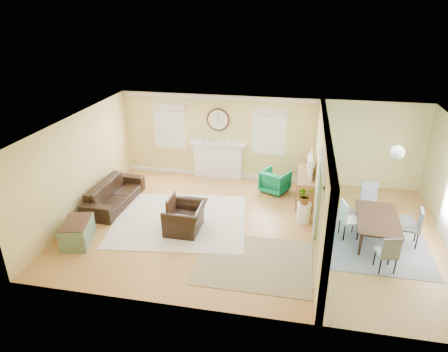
{
  "coord_description": "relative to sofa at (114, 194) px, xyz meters",
  "views": [
    {
      "loc": [
        0.92,
        -8.47,
        5.14
      ],
      "look_at": [
        -0.8,
        0.3,
        1.2
      ],
      "focal_mm": 32.0,
      "sensor_mm": 36.0,
      "label": 1
    }
  ],
  "objects": [
    {
      "name": "window_right",
      "position": [
        3.94,
        2.44,
        1.34
      ],
      "size": [
        1.05,
        0.13,
        1.42
      ],
      "color": "white",
      "rests_on": "wall_back"
    },
    {
      "name": "dining_chair_n",
      "position": [
        6.73,
        0.55,
        0.24
      ],
      "size": [
        0.5,
        0.5,
        0.94
      ],
      "color": "slate",
      "rests_on": "floor"
    },
    {
      "name": "rug_jute",
      "position": [
        4.09,
        -1.92,
        -0.31
      ],
      "size": [
        2.44,
        2.0,
        0.01
      ],
      "primitive_type": "cube",
      "rotation": [
        0.0,
        0.0,
        -0.0
      ],
      "color": "#998765",
      "rests_on": "floor"
    },
    {
      "name": "pendant",
      "position": [
        6.89,
        -0.51,
        1.88
      ],
      "size": [
        0.3,
        0.3,
        0.55
      ],
      "color": "gold",
      "rests_on": "ceiling"
    },
    {
      "name": "green_chair",
      "position": [
        4.25,
        1.64,
        0.01
      ],
      "size": [
        0.96,
        0.97,
        0.66
      ],
      "primitive_type": "imported",
      "rotation": [
        0.0,
        0.0,
        2.68
      ],
      "color": "#016F46",
      "rests_on": "floor"
    },
    {
      "name": "wall_front",
      "position": [
        3.89,
        -3.51,
        0.98
      ],
      "size": [
        9.0,
        0.02,
        2.6
      ],
      "primitive_type": "cube",
      "color": "tan",
      "rests_on": "ground"
    },
    {
      "name": "dining_chair_e",
      "position": [
        7.45,
        -0.55,
        0.22
      ],
      "size": [
        0.46,
        0.46,
        0.92
      ],
      "color": "slate",
      "rests_on": "floor"
    },
    {
      "name": "wall_clock",
      "position": [
        2.39,
        2.45,
        1.53
      ],
      "size": [
        0.7,
        0.07,
        0.7
      ],
      "color": "#482A1E",
      "rests_on": "wall_back"
    },
    {
      "name": "trunk",
      "position": [
        -0.0,
        -1.93,
        -0.05
      ],
      "size": [
        0.8,
        1.06,
        0.55
      ],
      "color": "slate",
      "rests_on": "floor"
    },
    {
      "name": "fireplace",
      "position": [
        2.39,
        2.37,
        0.28
      ],
      "size": [
        1.7,
        0.3,
        1.17
      ],
      "color": "white",
      "rests_on": "ground"
    },
    {
      "name": "partition",
      "position": [
        5.4,
        -0.23,
        1.04
      ],
      "size": [
        0.17,
        6.0,
        2.6
      ],
      "color": "tan",
      "rests_on": "ground"
    },
    {
      "name": "potted_plant",
      "position": [
        5.09,
        0.03,
        0.42
      ],
      "size": [
        0.52,
        0.49,
        0.45
      ],
      "primitive_type": "imported",
      "rotation": [
        0.0,
        0.0,
        0.43
      ],
      "color": "#337F33",
      "rests_on": "garden_stool"
    },
    {
      "name": "floor",
      "position": [
        3.89,
        -0.51,
        -0.32
      ],
      "size": [
        9.0,
        9.0,
        0.0
      ],
      "primitive_type": "plane",
      "color": "#AB7343",
      "rests_on": "ground"
    },
    {
      "name": "sofa",
      "position": [
        0.0,
        0.0,
        0.0
      ],
      "size": [
        0.92,
        2.22,
        0.64
      ],
      "primitive_type": "imported",
      "rotation": [
        0.0,
        0.0,
        1.54
      ],
      "color": "black",
      "rests_on": "floor"
    },
    {
      "name": "ceiling",
      "position": [
        3.89,
        -0.51,
        2.28
      ],
      "size": [
        9.0,
        6.0,
        0.02
      ],
      "primitive_type": "cube",
      "color": "white",
      "rests_on": "wall_back"
    },
    {
      "name": "credenza",
      "position": [
        5.13,
        1.24,
        0.08
      ],
      "size": [
        0.53,
        1.56,
        0.8
      ],
      "color": "#A0704C",
      "rests_on": "floor"
    },
    {
      "name": "dining_chair_w",
      "position": [
        6.14,
        -0.48,
        0.22
      ],
      "size": [
        0.5,
        0.5,
        0.92
      ],
      "color": "white",
      "rests_on": "floor"
    },
    {
      "name": "rug_cream",
      "position": [
        2.0,
        -0.51,
        -0.31
      ],
      "size": [
        3.65,
        3.28,
        0.02
      ],
      "primitive_type": "cube",
      "rotation": [
        0.0,
        0.0,
        0.13
      ],
      "color": "beige",
      "rests_on": "floor"
    },
    {
      "name": "wall_left",
      "position": [
        -0.61,
        -0.51,
        0.98
      ],
      "size": [
        0.02,
        6.0,
        2.6
      ],
      "primitive_type": "cube",
      "color": "tan",
      "rests_on": "ground"
    },
    {
      "name": "wall_back",
      "position": [
        3.89,
        2.49,
        0.98
      ],
      "size": [
        9.0,
        0.02,
        2.6
      ],
      "primitive_type": "cube",
      "color": "tan",
      "rests_on": "ground"
    },
    {
      "name": "tv",
      "position": [
        5.11,
        1.24,
        0.76
      ],
      "size": [
        0.14,
        0.99,
        0.57
      ],
      "primitive_type": "imported",
      "rotation": [
        0.0,
        0.0,
        1.58
      ],
      "color": "black",
      "rests_on": "credenza"
    },
    {
      "name": "dining_table",
      "position": [
        6.77,
        -0.49,
        -0.03
      ],
      "size": [
        1.04,
        1.73,
        0.59
      ],
      "primitive_type": "imported",
      "rotation": [
        0.0,
        0.0,
        1.51
      ],
      "color": "#482A1E",
      "rests_on": "floor"
    },
    {
      "name": "garden_stool",
      "position": [
        5.09,
        0.03,
        -0.06
      ],
      "size": [
        0.35,
        0.35,
        0.51
      ],
      "primitive_type": "cylinder",
      "color": "white",
      "rests_on": "floor"
    },
    {
      "name": "rug_grey",
      "position": [
        6.77,
        -0.49,
        -0.31
      ],
      "size": [
        2.24,
        2.8,
        0.01
      ],
      "primitive_type": "cube",
      "color": "slate",
      "rests_on": "floor"
    },
    {
      "name": "eames_chair",
      "position": [
        2.29,
        -0.93,
        0.01
      ],
      "size": [
        0.9,
        1.03,
        0.67
      ],
      "primitive_type": "imported",
      "rotation": [
        0.0,
        0.0,
        -1.57
      ],
      "color": "black",
      "rests_on": "floor"
    },
    {
      "name": "window_left",
      "position": [
        0.84,
        2.44,
        1.34
      ],
      "size": [
        1.05,
        0.13,
        1.42
      ],
      "color": "white",
      "rests_on": "wall_back"
    },
    {
      "name": "dining_chair_s",
      "position": [
        6.76,
        -1.66,
        0.18
      ],
      "size": [
        0.45,
        0.45,
        0.86
      ],
      "color": "slate",
      "rests_on": "floor"
    }
  ]
}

